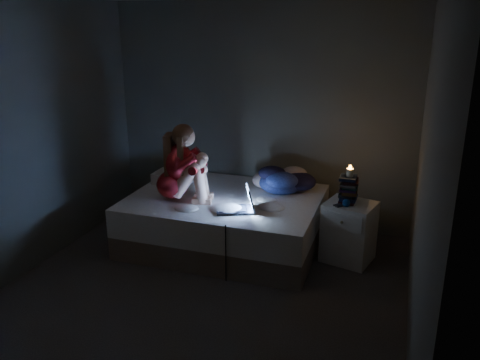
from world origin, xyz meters
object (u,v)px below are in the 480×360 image
at_px(bed, 225,220).
at_px(woman, 172,163).
at_px(candle, 350,173).
at_px(phone, 343,206).
at_px(laptop, 234,199).
at_px(nightstand, 349,232).

xyz_separation_m(bed, woman, (-0.49, -0.27, 0.69)).
height_order(candle, phone, candle).
xyz_separation_m(laptop, candle, (1.07, 0.43, 0.24)).
xyz_separation_m(nightstand, candle, (-0.04, 0.03, 0.62)).
relative_size(bed, nightstand, 3.22).
height_order(bed, phone, phone).
bearing_deg(candle, phone, -101.56).
bearing_deg(nightstand, phone, -105.57).
bearing_deg(bed, candle, 3.00).
bearing_deg(phone, bed, -160.86).
bearing_deg(woman, phone, -7.35).
xyz_separation_m(laptop, nightstand, (1.10, 0.40, -0.38)).
relative_size(nightstand, phone, 4.49).
relative_size(bed, laptop, 5.36).
bearing_deg(laptop, woman, 149.55).
xyz_separation_m(woman, candle, (1.79, 0.34, -0.04)).
height_order(bed, woman, woman).
relative_size(woman, laptop, 2.20).
bearing_deg(phone, woman, -151.00).
relative_size(candle, phone, 0.57).
bearing_deg(laptop, phone, -7.96).
bearing_deg(candle, bed, -177.00).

